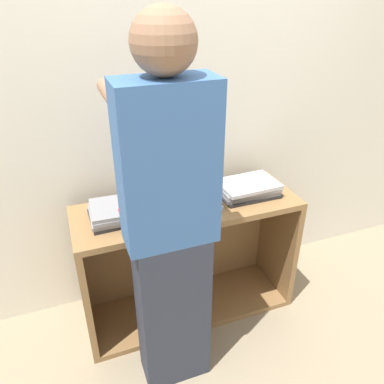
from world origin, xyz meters
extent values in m
plane|color=gray|center=(0.00, 0.00, 0.00)|extent=(12.00, 12.00, 0.00)
cube|color=silver|center=(0.00, 0.56, 1.20)|extent=(8.00, 0.05, 2.40)
cube|color=olive|center=(0.00, 0.23, 0.77)|extent=(1.30, 0.45, 0.04)
cube|color=olive|center=(0.00, 0.23, 0.02)|extent=(1.30, 0.45, 0.04)
cube|color=olive|center=(-0.63, 0.23, 0.39)|extent=(0.04, 0.45, 0.71)
cube|color=olive|center=(0.63, 0.23, 0.39)|extent=(0.04, 0.45, 0.71)
cube|color=olive|center=(0.00, 0.43, 0.39)|extent=(1.22, 0.04, 0.71)
cube|color=#B7B7BC|center=(0.00, 0.23, 0.80)|extent=(0.34, 0.24, 0.02)
cube|color=#28282B|center=(0.00, 0.24, 0.81)|extent=(0.28, 0.13, 0.00)
cube|color=#B7B7BC|center=(0.00, 0.38, 0.92)|extent=(0.34, 0.07, 0.23)
cube|color=black|center=(0.00, 0.38, 0.92)|extent=(0.30, 0.06, 0.20)
cube|color=#232326|center=(-0.37, 0.23, 0.80)|extent=(0.34, 0.24, 0.02)
cube|color=gray|center=(-0.37, 0.23, 0.82)|extent=(0.34, 0.25, 0.02)
cube|color=gray|center=(-0.36, 0.22, 0.84)|extent=(0.34, 0.24, 0.02)
cube|color=gray|center=(-0.36, 0.22, 0.86)|extent=(0.35, 0.25, 0.02)
cube|color=#232326|center=(0.38, 0.22, 0.80)|extent=(0.34, 0.24, 0.02)
cube|color=slate|center=(0.37, 0.23, 0.82)|extent=(0.34, 0.25, 0.02)
cube|color=gray|center=(0.37, 0.23, 0.84)|extent=(0.35, 0.25, 0.02)
cube|color=#B7B7BC|center=(0.38, 0.22, 0.86)|extent=(0.35, 0.25, 0.02)
cube|color=#2D3342|center=(-0.23, -0.17, 0.44)|extent=(0.34, 0.20, 0.89)
cube|color=#38609E|center=(-0.23, -0.17, 1.24)|extent=(0.40, 0.20, 0.70)
sphere|color=#8C664C|center=(-0.23, -0.17, 1.71)|extent=(0.24, 0.24, 0.24)
cylinder|color=#8C664C|center=(-0.39, 0.09, 1.48)|extent=(0.07, 0.32, 0.07)
cylinder|color=#8C664C|center=(-0.07, 0.09, 1.48)|extent=(0.07, 0.32, 0.07)
cube|color=red|center=(-0.37, 0.17, 0.87)|extent=(0.06, 0.02, 0.01)
camera|label=1|loc=(-0.61, -1.49, 1.87)|focal=35.00mm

